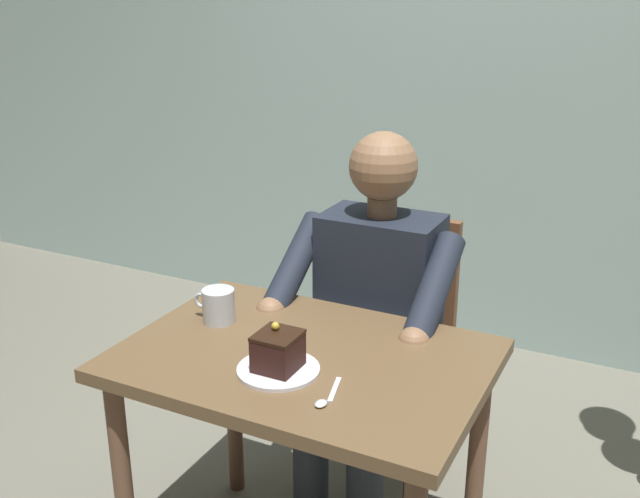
# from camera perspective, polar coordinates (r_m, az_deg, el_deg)

# --- Properties ---
(cafe_rear_panel) EXTENTS (6.40, 0.12, 3.00)m
(cafe_rear_panel) POSITION_cam_1_polar(r_m,az_deg,el_deg) (3.35, 13.71, 17.34)
(cafe_rear_panel) COLOR #99B6B0
(cafe_rear_panel) RESTS_ON ground
(dining_table) EXTENTS (0.92, 0.65, 0.72)m
(dining_table) POSITION_cam_1_polar(r_m,az_deg,el_deg) (1.94, -1.26, -10.86)
(dining_table) COLOR brown
(dining_table) RESTS_ON ground
(chair) EXTENTS (0.42, 0.42, 0.90)m
(chair) POSITION_cam_1_polar(r_m,az_deg,el_deg) (2.48, 5.35, -6.98)
(chair) COLOR brown
(chair) RESTS_ON ground
(seated_person) EXTENTS (0.53, 0.58, 1.21)m
(seated_person) POSITION_cam_1_polar(r_m,az_deg,el_deg) (2.28, 3.83, -5.68)
(seated_person) COLOR #1F2633
(seated_person) RESTS_ON ground
(dessert_plate) EXTENTS (0.20, 0.20, 0.01)m
(dessert_plate) POSITION_cam_1_polar(r_m,az_deg,el_deg) (1.81, -3.24, -9.31)
(dessert_plate) COLOR white
(dessert_plate) RESTS_ON dining_table
(cake_slice) EXTENTS (0.10, 0.11, 0.11)m
(cake_slice) POSITION_cam_1_polar(r_m,az_deg,el_deg) (1.78, -3.28, -7.86)
(cake_slice) COLOR black
(cake_slice) RESTS_ON dessert_plate
(coffee_cup) EXTENTS (0.12, 0.09, 0.10)m
(coffee_cup) POSITION_cam_1_polar(r_m,az_deg,el_deg) (2.06, -7.90, -4.32)
(coffee_cup) COLOR silver
(coffee_cup) RESTS_ON dining_table
(dessert_spoon) EXTENTS (0.04, 0.14, 0.01)m
(dessert_spoon) POSITION_cam_1_polar(r_m,az_deg,el_deg) (1.70, 0.57, -11.39)
(dessert_spoon) COLOR silver
(dessert_spoon) RESTS_ON dining_table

